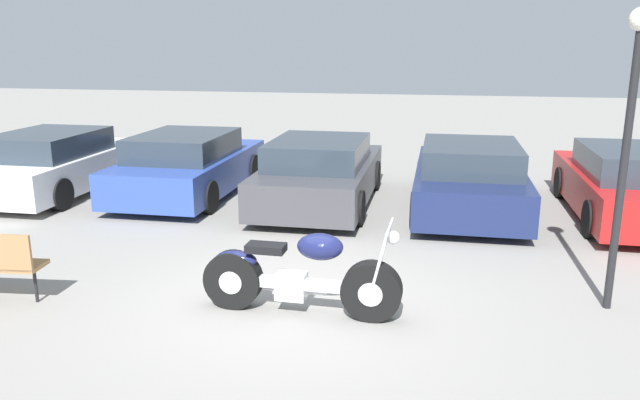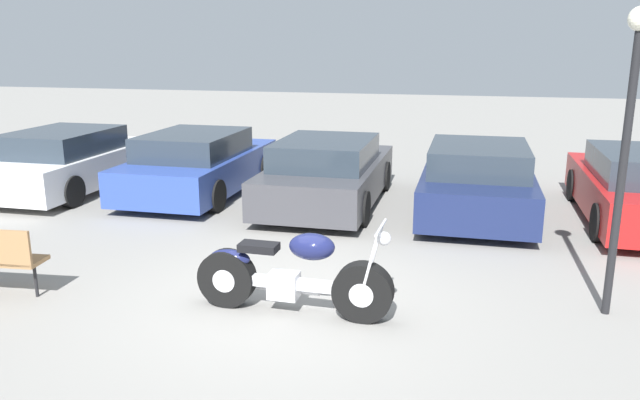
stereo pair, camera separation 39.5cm
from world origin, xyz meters
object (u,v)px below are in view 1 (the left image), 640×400
parked_car_red (631,185)px  lamp_post (630,115)px  parked_car_navy (469,178)px  parked_car_blue (189,165)px  parked_car_white (56,163)px  parked_car_dark_grey (320,173)px  motorcycle (299,276)px

parked_car_red → lamp_post: (-1.28, -4.06, 1.63)m
parked_car_navy → lamp_post: lamp_post is taller
parked_car_blue → parked_car_red: bearing=-1.5°
parked_car_white → lamp_post: lamp_post is taller
parked_car_dark_grey → motorcycle: bearing=-81.9°
parked_car_navy → lamp_post: bearing=-70.5°
parked_car_dark_grey → parked_car_navy: bearing=1.2°
parked_car_navy → parked_car_white: bearing=-179.1°
parked_car_dark_grey → lamp_post: bearing=-44.0°
parked_car_dark_grey → lamp_post: lamp_post is taller
parked_car_navy → parked_car_red: same height
parked_car_blue → parked_car_red: size_ratio=1.00×
parked_car_dark_grey → parked_car_red: same height
parked_car_dark_grey → lamp_post: 6.03m
motorcycle → parked_car_red: 6.83m
parked_car_white → parked_car_dark_grey: (5.46, 0.07, 0.00)m
parked_car_navy → parked_car_red: size_ratio=1.00×
parked_car_white → parked_car_dark_grey: bearing=0.8°
parked_car_blue → parked_car_dark_grey: bearing=-5.1°
motorcycle → parked_car_white: size_ratio=0.54×
parked_car_red → parked_car_blue: bearing=178.5°
parked_car_white → parked_car_red: bearing=0.6°
parked_car_blue → parked_car_white: bearing=-173.3°
motorcycle → lamp_post: lamp_post is taller
parked_car_white → motorcycle: bearing=-37.8°
parked_car_white → parked_car_red: size_ratio=1.00×
motorcycle → parked_car_white: 7.79m
motorcycle → parked_car_red: parked_car_red is taller
parked_car_dark_grey → parked_car_blue: bearing=174.9°
motorcycle → parked_car_blue: (-3.42, 5.09, 0.16)m
motorcycle → parked_car_dark_grey: bearing=98.1°
parked_car_white → parked_car_navy: same height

